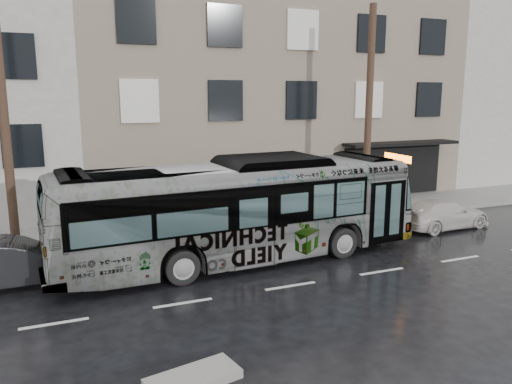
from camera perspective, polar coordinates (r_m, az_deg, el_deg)
ground at (r=16.94m, az=0.19°, el=-7.78°), size 120.00×120.00×0.00m
sidewalk at (r=21.34m, az=-4.86°, el=-3.61°), size 90.00×3.60×0.15m
building_taupe at (r=29.67m, az=-0.27°, el=11.16°), size 20.00×12.00×11.00m
building_filler at (r=40.80m, az=25.80°, el=10.78°), size 18.00×12.00×12.00m
utility_pole_front at (r=22.09m, az=12.75°, el=8.69°), size 0.30×0.30×9.00m
utility_pole_rear at (r=18.18m, az=-26.83°, el=7.29°), size 0.30×0.30×9.00m
sign_post at (r=23.10m, az=14.64°, el=0.44°), size 0.06×0.06×2.40m
bus at (r=16.46m, az=-1.93°, el=-2.11°), size 12.52×3.63×3.44m
white_sedan at (r=22.12m, az=20.61°, el=-2.36°), size 4.23×1.91×1.20m
dark_sedan at (r=16.19m, az=-26.14°, el=-7.27°), size 4.28×1.59×1.40m
slush_pile at (r=10.37m, az=-7.21°, el=-20.39°), size 1.92×1.14×0.18m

